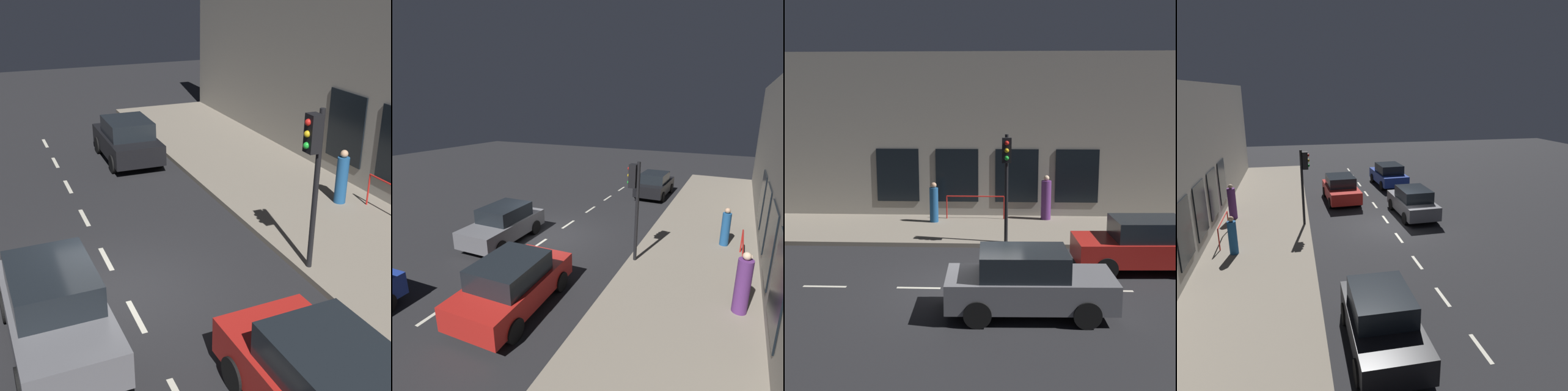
{
  "view_description": "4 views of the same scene",
  "coord_description": "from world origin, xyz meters",
  "views": [
    {
      "loc": [
        -2.44,
        -10.18,
        6.59
      ],
      "look_at": [
        1.79,
        0.17,
        1.95
      ],
      "focal_mm": 50.43,
      "sensor_mm": 36.0,
      "label": 1
    },
    {
      "loc": [
        7.32,
        -11.15,
        5.77
      ],
      "look_at": [
        1.76,
        0.25,
        2.1
      ],
      "focal_mm": 28.52,
      "sensor_mm": 36.0,
      "label": 2
    },
    {
      "loc": [
        -13.5,
        -0.66,
        5.07
      ],
      "look_at": [
        3.21,
        0.06,
        1.99
      ],
      "focal_mm": 48.12,
      "sensor_mm": 36.0,
      "label": 3
    },
    {
      "loc": [
        4.58,
        16.84,
        6.63
      ],
      "look_at": [
        1.3,
        1.75,
        2.18
      ],
      "focal_mm": 33.61,
      "sensor_mm": 36.0,
      "label": 4
    }
  ],
  "objects": [
    {
      "name": "red_railing",
      "position": [
        7.85,
        0.46,
        0.89
      ],
      "size": [
        0.05,
        2.44,
        0.97
      ],
      "color": "red",
      "rests_on": "sidewalk"
    },
    {
      "name": "parked_car_1",
      "position": [
        1.85,
        -4.9,
        0.79
      ],
      "size": [
        2.05,
        4.08,
        1.58
      ],
      "rotation": [
        0.0,
        0.0,
        0.05
      ],
      "color": "red",
      "rests_on": "ground"
    },
    {
      "name": "lane_centre_line",
      "position": [
        0.0,
        -1.0,
        0.0
      ],
      "size": [
        0.12,
        27.2,
        0.01
      ],
      "color": "beige",
      "rests_on": "ground"
    },
    {
      "name": "parked_car_0",
      "position": [
        2.56,
        8.69,
        0.79
      ],
      "size": [
        1.88,
        3.86,
        1.58
      ],
      "rotation": [
        0.0,
        0.0,
        -0.01
      ],
      "color": "black",
      "rests_on": "ground"
    },
    {
      "name": "pedestrian_0",
      "position": [
        7.21,
        2.11,
        0.9
      ],
      "size": [
        0.37,
        0.37,
        1.63
      ],
      "rotation": [
        0.0,
        0.0,
        6.22
      ],
      "color": "#1E5189",
      "rests_on": "sidewalk"
    },
    {
      "name": "ground_plane",
      "position": [
        0.0,
        0.0,
        0.0
      ],
      "size": [
        60.0,
        60.0,
        0.0
      ],
      "primitive_type": "plane",
      "color": "#232326"
    },
    {
      "name": "traffic_light",
      "position": [
        4.13,
        -0.8,
        2.82
      ],
      "size": [
        0.47,
        0.32,
        3.76
      ],
      "color": "black",
      "rests_on": "sidewalk"
    },
    {
      "name": "pedestrian_1",
      "position": [
        7.87,
        -2.48,
        1.0
      ],
      "size": [
        0.45,
        0.45,
        1.84
      ],
      "rotation": [
        0.0,
        0.0,
        4.82
      ],
      "color": "#5B2D70",
      "rests_on": "sidewalk"
    },
    {
      "name": "sidewalk",
      "position": [
        6.25,
        0.0,
        0.07
      ],
      "size": [
        4.5,
        32.0,
        0.15
      ],
      "color": "gray",
      "rests_on": "ground"
    },
    {
      "name": "parked_car_2",
      "position": [
        -1.6,
        -1.29,
        0.79
      ],
      "size": [
        1.91,
        4.02,
        1.58
      ],
      "rotation": [
        0.0,
        0.0,
        3.17
      ],
      "color": "slate",
      "rests_on": "ground"
    }
  ]
}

